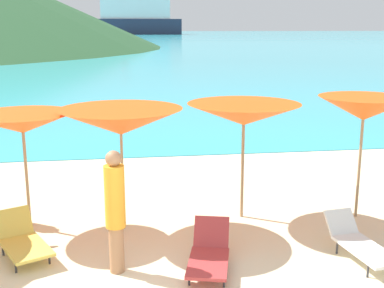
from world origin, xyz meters
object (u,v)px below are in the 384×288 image
object	(u,v)px
umbrella_4	(121,122)
umbrella_6	(364,109)
umbrella_3	(22,123)
beachgoer_3	(115,208)
lounge_chair_8	(360,242)
umbrella_5	(244,114)
lounge_chair_4	(22,240)
cruise_ship	(135,19)
lounge_chair_1	(209,253)

from	to	relation	value
umbrella_4	umbrella_6	distance (m)	4.56
umbrella_3	umbrella_4	world-z (taller)	umbrella_4
beachgoer_3	umbrella_4	bearing A→B (deg)	178.03
umbrella_6	lounge_chair_8	bearing A→B (deg)	-114.62
umbrella_3	umbrella_5	distance (m)	4.05
umbrella_5	beachgoer_3	distance (m)	3.29
umbrella_6	lounge_chair_4	size ratio (longest dim) A/B	1.68
umbrella_6	umbrella_4	bearing A→B (deg)	179.28
lounge_chair_8	beachgoer_3	size ratio (longest dim) A/B	0.83
umbrella_5	lounge_chair_8	bearing A→B (deg)	-55.69
umbrella_3	umbrella_4	xyz separation A→B (m)	(1.74, -0.29, 0.04)
lounge_chair_4	cruise_ship	xyz separation A→B (m)	(10.80, 248.40, 7.37)
lounge_chair_4	beachgoer_3	world-z (taller)	beachgoer_3
umbrella_4	lounge_chair_1	world-z (taller)	umbrella_4
lounge_chair_8	beachgoer_3	distance (m)	3.94
umbrella_3	umbrella_6	world-z (taller)	umbrella_6
lounge_chair_4	umbrella_4	bearing A→B (deg)	3.52
umbrella_3	lounge_chair_8	size ratio (longest dim) A/B	1.37
umbrella_5	beachgoer_3	bearing A→B (deg)	-141.15
umbrella_5	umbrella_6	distance (m)	2.27
umbrella_3	beachgoer_3	bearing A→B (deg)	-50.93
lounge_chair_1	cruise_ship	distance (m)	249.52
umbrella_6	lounge_chair_4	bearing A→B (deg)	-171.80
umbrella_3	umbrella_6	size ratio (longest dim) A/B	0.91
umbrella_6	lounge_chair_4	xyz separation A→B (m)	(-6.21, -0.90, -1.87)
umbrella_6	lounge_chair_1	world-z (taller)	umbrella_6
lounge_chair_8	umbrella_4	bearing A→B (deg)	146.29
umbrella_4	beachgoer_3	bearing A→B (deg)	-94.22
beachgoer_3	umbrella_3	bearing A→B (deg)	-138.68
umbrella_4	lounge_chair_8	xyz separation A→B (m)	(3.74, -1.83, -1.74)
umbrella_5	lounge_chair_4	distance (m)	4.51
umbrella_3	umbrella_5	size ratio (longest dim) A/B	0.96
umbrella_5	lounge_chair_4	size ratio (longest dim) A/B	1.59
lounge_chair_4	lounge_chair_1	bearing A→B (deg)	-43.23
lounge_chair_8	cruise_ship	distance (m)	249.45
lounge_chair_1	cruise_ship	world-z (taller)	cruise_ship
lounge_chair_4	beachgoer_3	bearing A→B (deg)	-52.46
umbrella_4	lounge_chair_8	size ratio (longest dim) A/B	1.44
umbrella_5	lounge_chair_8	distance (m)	3.09
umbrella_6	umbrella_3	bearing A→B (deg)	176.84
umbrella_6	cruise_ship	size ratio (longest dim) A/B	0.05
beachgoer_3	lounge_chair_4	bearing A→B (deg)	-113.77
umbrella_4	umbrella_6	size ratio (longest dim) A/B	0.96
umbrella_3	lounge_chair_1	xyz separation A→B (m)	(3.02, -2.13, -1.71)
cruise_ship	lounge_chair_1	bearing A→B (deg)	-91.02
cruise_ship	beachgoer_3	bearing A→B (deg)	-91.35
lounge_chair_4	lounge_chair_8	world-z (taller)	lounge_chair_4
umbrella_4	lounge_chair_1	xyz separation A→B (m)	(1.28, -1.84, -1.75)
umbrella_5	cruise_ship	bearing A→B (deg)	88.42
beachgoer_3	umbrella_5	bearing A→B (deg)	131.10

